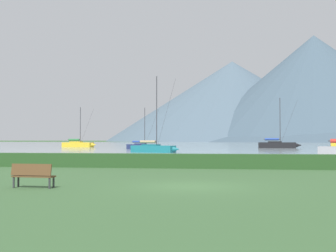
{
  "coord_description": "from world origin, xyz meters",
  "views": [
    {
      "loc": [
        1.61,
        -17.54,
        1.91
      ],
      "look_at": [
        -9.21,
        57.82,
        4.21
      ],
      "focal_mm": 46.36,
      "sensor_mm": 36.0,
      "label": 1
    }
  ],
  "objects": [
    {
      "name": "sailboat_slip_7",
      "position": [
        -15.18,
        64.81,
        0.55
      ],
      "size": [
        6.72,
        2.11,
        7.99
      ],
      "rotation": [
        0.0,
        0.0,
        -0.02
      ],
      "color": "navy",
      "rests_on": "harbor_water"
    },
    {
      "name": "ground_plane",
      "position": [
        0.0,
        0.0,
        0.0
      ],
      "size": [
        1000.0,
        1000.0,
        0.0
      ],
      "primitive_type": "plane",
      "color": "#385B33"
    },
    {
      "name": "distant_hill_east_ridge",
      "position": [
        3.59,
        360.9,
        34.68
      ],
      "size": [
        218.16,
        218.16,
        69.36
      ],
      "primitive_type": "cone",
      "color": "#4C6070",
      "rests_on": "ground_plane"
    },
    {
      "name": "hedge_line",
      "position": [
        0.0,
        11.0,
        0.47
      ],
      "size": [
        80.0,
        1.2,
        0.94
      ],
      "primitive_type": "cube",
      "color": "#284C23",
      "rests_on": "ground_plane"
    },
    {
      "name": "park_bench_near_path",
      "position": [
        -6.03,
        -1.51,
        0.53
      ],
      "size": [
        1.72,
        0.6,
        0.95
      ],
      "rotation": [
        0.0,
        0.0,
        -0.08
      ],
      "color": "brown",
      "rests_on": "ground_plane"
    },
    {
      "name": "sailboat_slip_1",
      "position": [
        11.63,
        77.31,
        0.74
      ],
      "size": [
        9.06,
        3.5,
        10.72
      ],
      "rotation": [
        0.0,
        0.0,
        -0.11
      ],
      "color": "black",
      "rests_on": "harbor_water"
    },
    {
      "name": "sailboat_slip_0",
      "position": [
        -34.09,
        81.22,
        0.69
      ],
      "size": [
        8.51,
        3.35,
        9.48
      ],
      "rotation": [
        0.0,
        0.0,
        -0.12
      ],
      "color": "gold",
      "rests_on": "harbor_water"
    },
    {
      "name": "distant_hill_central_peak",
      "position": [
        65.46,
        325.55,
        40.87
      ],
      "size": [
        197.26,
        197.26,
        81.75
      ],
      "primitive_type": "cone",
      "color": "#425666",
      "rests_on": "ground_plane"
    },
    {
      "name": "harbor_water",
      "position": [
        0.0,
        137.0,
        0.0
      ],
      "size": [
        320.0,
        246.0,
        0.0
      ],
      "primitive_type": "cube",
      "color": "#8C9EA3",
      "rests_on": "ground_plane"
    },
    {
      "name": "sailboat_slip_3",
      "position": [
        -9.23,
        43.69,
        0.62
      ],
      "size": [
        7.35,
        3.71,
        10.93
      ],
      "rotation": [
        0.0,
        0.0,
        -0.27
      ],
      "color": "#19707A",
      "rests_on": "harbor_water"
    }
  ]
}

